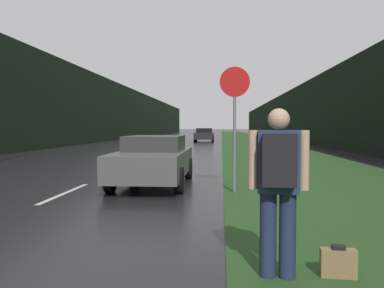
# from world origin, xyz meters

# --- Properties ---
(grass_verge) EXTENTS (6.00, 240.00, 0.02)m
(grass_verge) POSITION_xyz_m (6.80, 40.00, 0.01)
(grass_verge) COLOR #26471E
(grass_verge) RESTS_ON ground_plane
(lane_stripe_b) EXTENTS (0.12, 3.00, 0.01)m
(lane_stripe_b) POSITION_xyz_m (0.00, 8.63, 0.00)
(lane_stripe_b) COLOR silver
(lane_stripe_b) RESTS_ON ground_plane
(lane_stripe_c) EXTENTS (0.12, 3.00, 0.01)m
(lane_stripe_c) POSITION_xyz_m (0.00, 15.63, 0.00)
(lane_stripe_c) COLOR silver
(lane_stripe_c) RESTS_ON ground_plane
(lane_stripe_d) EXTENTS (0.12, 3.00, 0.01)m
(lane_stripe_d) POSITION_xyz_m (0.00, 22.63, 0.00)
(lane_stripe_d) COLOR silver
(lane_stripe_d) RESTS_ON ground_plane
(lane_stripe_e) EXTENTS (0.12, 3.00, 0.01)m
(lane_stripe_e) POSITION_xyz_m (0.00, 29.63, 0.00)
(lane_stripe_e) COLOR silver
(lane_stripe_e) RESTS_ON ground_plane
(treeline_far_side) EXTENTS (2.00, 140.00, 6.95)m
(treeline_far_side) POSITION_xyz_m (-9.80, 50.00, 3.48)
(treeline_far_side) COLOR black
(treeline_far_side) RESTS_ON ground_plane
(treeline_near_side) EXTENTS (2.00, 140.00, 5.96)m
(treeline_near_side) POSITION_xyz_m (12.80, 50.00, 2.98)
(treeline_near_side) COLOR black
(treeline_near_side) RESTS_ON ground_plane
(stop_sign) EXTENTS (0.72, 0.07, 3.02)m
(stop_sign) POSITION_xyz_m (4.06, 8.92, 1.87)
(stop_sign) COLOR slate
(stop_sign) RESTS_ON ground_plane
(hitchhiker_with_backpack) EXTENTS (0.62, 0.45, 1.78)m
(hitchhiker_with_backpack) POSITION_xyz_m (4.33, 3.39, 1.02)
(hitchhiker_with_backpack) COLOR #1E2847
(hitchhiker_with_backpack) RESTS_ON ground_plane
(suitcase) EXTENTS (0.37, 0.18, 0.35)m
(suitcase) POSITION_xyz_m (4.97, 3.47, 0.16)
(suitcase) COLOR olive
(suitcase) RESTS_ON ground_plane
(car_passing_near) EXTENTS (1.88, 4.50, 1.34)m
(car_passing_near) POSITION_xyz_m (1.90, 10.20, 0.70)
(car_passing_near) COLOR #4C514C
(car_passing_near) RESTS_ON ground_plane
(car_passing_far) EXTENTS (2.04, 4.49, 1.46)m
(car_passing_far) POSITION_xyz_m (1.90, 42.46, 0.75)
(car_passing_far) COLOR black
(car_passing_far) RESTS_ON ground_plane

